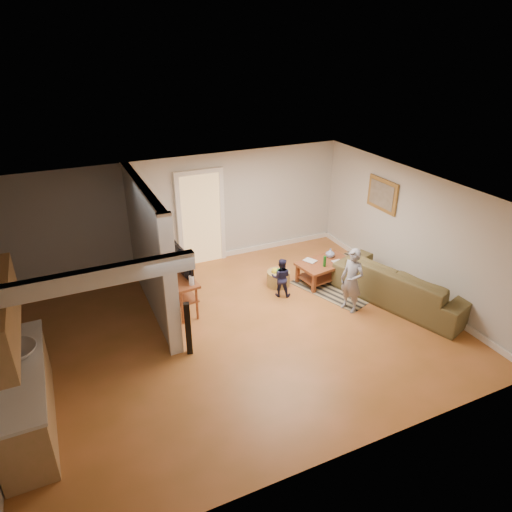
# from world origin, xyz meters

# --- Properties ---
(ground) EXTENTS (7.50, 7.50, 0.00)m
(ground) POSITION_xyz_m (0.00, 0.00, 0.00)
(ground) COLOR brown
(ground) RESTS_ON ground
(room_shell) EXTENTS (7.54, 6.02, 2.52)m
(room_shell) POSITION_xyz_m (-1.07, 0.43, 1.46)
(room_shell) COLOR beige
(room_shell) RESTS_ON ground
(area_rug) EXTENTS (2.72, 2.35, 0.01)m
(area_rug) POSITION_xyz_m (3.00, 0.81, 0.01)
(area_rug) COLOR black
(area_rug) RESTS_ON ground
(sofa) EXTENTS (1.84, 2.87, 0.78)m
(sofa) POSITION_xyz_m (3.30, -0.38, 0.00)
(sofa) COLOR #494324
(sofa) RESTS_ON ground
(coffee_table) EXTENTS (1.25, 0.84, 0.69)m
(coffee_table) POSITION_xyz_m (2.38, 0.98, 0.35)
(coffee_table) COLOR brown
(coffee_table) RESTS_ON ground
(tv_console) EXTENTS (0.53, 1.18, 0.99)m
(tv_console) POSITION_xyz_m (-0.74, 1.18, 0.66)
(tv_console) COLOR brown
(tv_console) RESTS_ON ground
(speaker_left) EXTENTS (0.12, 0.12, 0.97)m
(speaker_left) POSITION_xyz_m (-1.00, -0.20, 0.49)
(speaker_left) COLOR black
(speaker_left) RESTS_ON ground
(speaker_right) EXTENTS (0.12, 0.12, 1.09)m
(speaker_right) POSITION_xyz_m (-1.00, 1.70, 0.55)
(speaker_right) COLOR black
(speaker_right) RESTS_ON ground
(toy_basket) EXTENTS (0.48, 0.48, 0.43)m
(toy_basket) POSITION_xyz_m (1.39, 1.22, 0.18)
(toy_basket) COLOR #9C8043
(toy_basket) RESTS_ON ground
(child) EXTENTS (0.44, 0.54, 1.28)m
(child) POSITION_xyz_m (2.20, -0.21, 0.00)
(child) COLOR gray
(child) RESTS_ON ground
(toddler) EXTENTS (0.51, 0.48, 0.82)m
(toddler) POSITION_xyz_m (1.24, 0.82, 0.00)
(toddler) COLOR #1D1D3C
(toddler) RESTS_ON ground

